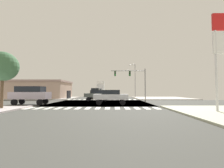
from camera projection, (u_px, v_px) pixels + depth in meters
ground at (100, 103)px, 22.61m from camera, size 90.00×90.00×0.05m
sidewalk_corner_ne at (161, 98)px, 34.63m from camera, size 12.00×12.00×0.14m
sidewalk_corner_nw at (48, 98)px, 34.57m from camera, size 12.00×12.00×0.14m
crosswalk_near at (93, 108)px, 15.31m from camera, size 13.50×2.00×0.01m
crosswalk_far at (102, 100)px, 29.90m from camera, size 13.50×2.00×0.01m
traffic_signal_mast at (131, 77)px, 29.61m from camera, size 6.84×0.55×6.13m
gas_station_sign at (222, 44)px, 12.29m from camera, size 1.60×0.20×8.14m
street_lamp at (134, 78)px, 40.09m from camera, size 1.78×0.32×8.83m
bank_building at (36, 90)px, 35.40m from camera, size 16.39×9.47×4.09m
sidewalk_tree at (2, 67)px, 14.34m from camera, size 2.80×2.80×5.52m
sedan_nearside_1 at (110, 96)px, 19.16m from camera, size 4.30×1.80×1.88m
sedan_crossing_3 at (102, 92)px, 59.33m from camera, size 1.80×4.30×1.88m
suv_queued_1 at (30, 94)px, 19.15m from camera, size 4.60×1.96×2.34m
suv_leading_2 at (98, 92)px, 40.07m from camera, size 1.96×4.60×2.34m
sedan_trailing_4 at (97, 94)px, 26.15m from camera, size 4.30×1.80×1.88m
box_truck_middle_1 at (100, 88)px, 49.33m from camera, size 2.40×7.20×4.85m
suv_outer_3 at (95, 92)px, 34.05m from camera, size 1.96×4.60×2.34m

